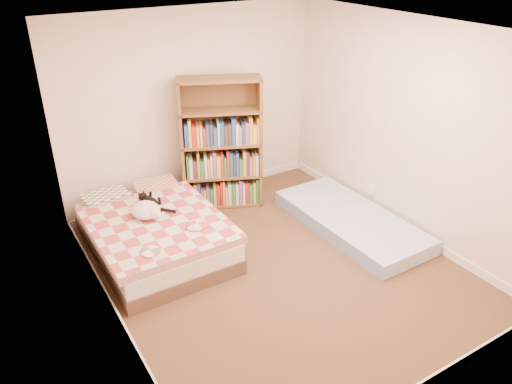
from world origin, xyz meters
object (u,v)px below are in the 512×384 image
floor_mattress (351,221)px  white_dog (147,210)px  bookshelf (221,161)px  black_cat (150,202)px  bed (153,232)px

floor_mattress → white_dog: bearing=160.1°
bookshelf → black_cat: (-1.13, -0.40, -0.10)m
bed → black_cat: 0.34m
floor_mattress → black_cat: (-2.17, 1.01, 0.42)m
bed → bookshelf: (1.19, 0.59, 0.38)m
bed → bookshelf: size_ratio=1.10×
bed → white_dog: white_dog is taller
bed → bookshelf: bearing=26.1°
bookshelf → floor_mattress: (1.05, -1.41, -0.52)m
bookshelf → floor_mattress: size_ratio=0.85×
black_cat → white_dog: size_ratio=1.29×
bed → floor_mattress: size_ratio=0.94×
bookshelf → black_cat: 1.20m
floor_mattress → white_dog: (-2.29, 0.81, 0.44)m
bookshelf → black_cat: bookshelf is taller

